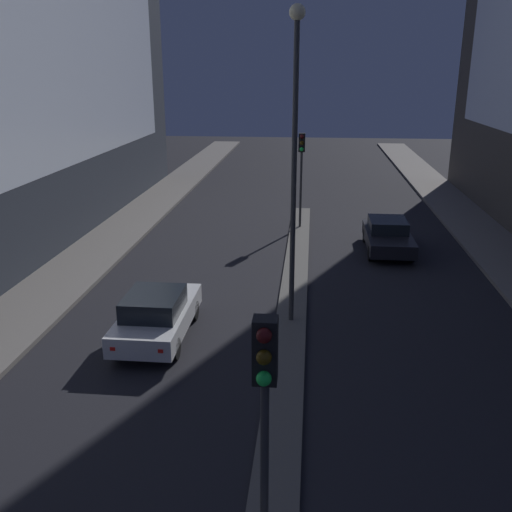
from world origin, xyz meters
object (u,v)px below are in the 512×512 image
object	(u,v)px
traffic_light_near	(265,406)
street_lamp	(295,135)
traffic_light_mid	(301,159)
car_left_lane	(157,315)
car_right_lane	(388,235)

from	to	relation	value
traffic_light_near	street_lamp	xyz separation A→B (m)	(0.00, 10.29, 2.40)
traffic_light_near	street_lamp	world-z (taller)	street_lamp
traffic_light_mid	car_left_lane	size ratio (longest dim) A/B	1.09
car_left_lane	car_right_lane	size ratio (longest dim) A/B	0.99
traffic_light_near	street_lamp	bearing A→B (deg)	90.00
car_right_lane	traffic_light_near	bearing A→B (deg)	-102.26
traffic_light_near	street_lamp	size ratio (longest dim) A/B	0.50
traffic_light_mid	street_lamp	bearing A→B (deg)	-90.00
traffic_light_mid	street_lamp	xyz separation A→B (m)	(0.00, -11.36, 2.40)
car_left_lane	car_right_lane	distance (m)	12.35
street_lamp	car_right_lane	bearing A→B (deg)	63.54
traffic_light_mid	traffic_light_near	bearing A→B (deg)	-90.00
street_lamp	car_right_lane	xyz separation A→B (m)	(3.97, 7.97, -5.21)
traffic_light_near	car_right_lane	distance (m)	18.90
traffic_light_mid	street_lamp	distance (m)	11.61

